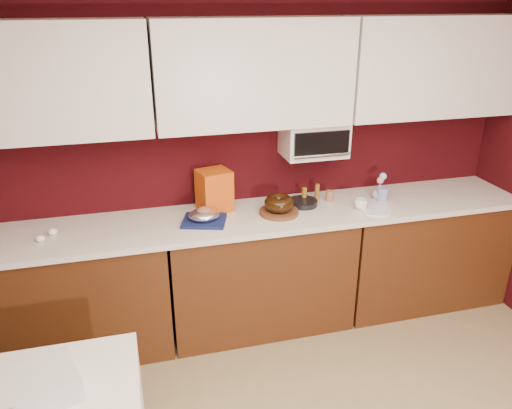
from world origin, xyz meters
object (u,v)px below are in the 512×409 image
Objects in this scene: bundt_cake at (279,203)px; pandoro_box at (214,190)px; foil_ham_nest at (204,215)px; blue_jar at (382,194)px; coffee_mug at (361,203)px; toaster_oven at (314,138)px; flower_vase at (379,191)px; newspaper_stack at (37,387)px.

pandoro_box reaches higher than bundt_cake.
blue_jar is (1.36, 0.05, -0.00)m from foil_ham_nest.
coffee_mug is at bearing -28.06° from pandoro_box.
foil_ham_nest is (-0.85, -0.20, -0.42)m from toaster_oven.
pandoro_box is at bearing 173.28° from blue_jar.
blue_jar is at bearing -16.57° from toaster_oven.
pandoro_box reaches higher than foil_ham_nest.
toaster_oven is 0.97m from foil_ham_nest.
coffee_mug is (1.02, -0.26, -0.10)m from pandoro_box.
foil_ham_nest is 0.24m from pandoro_box.
blue_jar is 0.04m from flower_vase.
bundt_cake is 2.33× the size of coffee_mug.
pandoro_box reaches higher than coffee_mug.
toaster_oven is at bearing 167.22° from flower_vase.
flower_vase is at bearing 3.61° from foil_ham_nest.
toaster_oven is 0.68m from blue_jar.
toaster_oven is at bearing 39.46° from newspaper_stack.
bundt_cake is (-0.31, -0.19, -0.40)m from toaster_oven.
blue_jar is at bearing -20.68° from pandoro_box.
newspaper_stack is at bearing -139.34° from pandoro_box.
toaster_oven reaches higher than bundt_cake.
foil_ham_nest is at bearing -166.73° from toaster_oven.
blue_jar is 2.63m from newspaper_stack.
newspaper_stack is at bearing -126.26° from foil_ham_nest.
flower_vase is (0.22, 0.15, 0.02)m from coffee_mug.
flower_vase is at bearing 5.42° from bundt_cake.
blue_jar is at bearing 29.76° from newspaper_stack.
bundt_cake reaches higher than blue_jar.
flower_vase reaches higher than blue_jar.
coffee_mug is at bearing -6.65° from bundt_cake.
foil_ham_nest is at bearing -176.39° from flower_vase.
newspaper_stack is (-1.45, -1.26, -0.17)m from bundt_cake.
bundt_cake is 1.63× the size of flower_vase.
blue_jar is (0.82, 0.04, -0.03)m from bundt_cake.
foil_ham_nest is 1.35m from flower_vase.
foil_ham_nest is 2.34× the size of coffee_mug.
flower_vase is 0.40× the size of newspaper_stack.
pandoro_box is (0.11, 0.19, 0.09)m from foil_ham_nest.
flower_vase is 2.64m from newspaper_stack.
coffee_mug is at bearing -3.12° from foil_ham_nest.
flower_vase is at bearing -12.78° from toaster_oven.
blue_jar reaches higher than coffee_mug.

